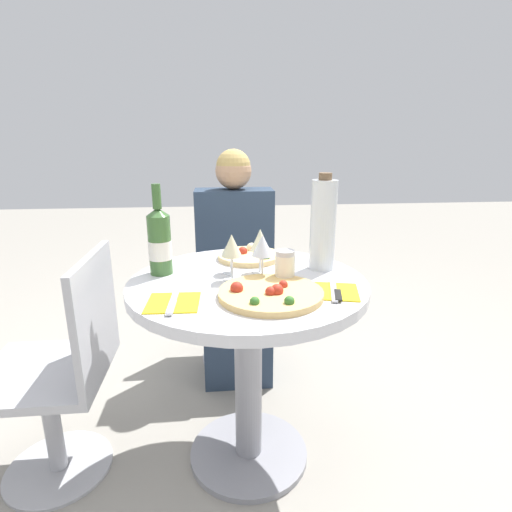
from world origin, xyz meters
TOP-DOWN VIEW (x-y plane):
  - ground_plane at (0.00, 0.00)m, footprint 12.00×12.00m
  - dining_table at (0.00, 0.00)m, footprint 0.80×0.80m
  - chair_behind_diner at (-0.01, 0.78)m, footprint 0.42×0.42m
  - seated_diner at (-0.01, 0.65)m, footprint 0.39×0.40m
  - chair_empty_side at (-0.64, 0.00)m, footprint 0.42×0.42m
  - pizza_large at (0.06, -0.16)m, footprint 0.32×0.32m
  - pizza_small_far at (0.03, 0.24)m, footprint 0.25×0.25m
  - wine_bottle at (-0.30, 0.09)m, footprint 0.08×0.08m
  - tall_carafe at (0.28, 0.09)m, footprint 0.09×0.09m
  - sugar_shaker at (0.12, -0.03)m, footprint 0.07×0.07m
  - wine_glass_front_right at (0.05, 0.00)m, footprint 0.07×0.07m
  - wine_glass_front_left at (-0.05, 0.00)m, footprint 0.07×0.07m
  - wine_glass_back_left at (-0.05, 0.07)m, footprint 0.07×0.07m
  - wine_glass_back_right at (0.05, 0.07)m, footprint 0.07×0.07m
  - place_setting_left at (-0.23, -0.18)m, footprint 0.15×0.19m
  - place_setting_right at (0.26, -0.14)m, footprint 0.18×0.19m

SIDE VIEW (x-z plane):
  - ground_plane at x=0.00m, z-range 0.00..0.00m
  - chair_behind_diner at x=-0.01m, z-range -0.01..0.81m
  - chair_empty_side at x=-0.64m, z-range -0.01..0.81m
  - seated_diner at x=-0.01m, z-range -0.07..1.07m
  - dining_table at x=0.00m, z-range 0.18..0.91m
  - place_setting_left at x=-0.23m, z-range 0.72..0.73m
  - place_setting_right at x=0.26m, z-range 0.72..0.73m
  - pizza_large at x=0.06m, z-range 0.71..0.76m
  - pizza_small_far at x=0.03m, z-range 0.71..0.76m
  - sugar_shaker at x=0.12m, z-range 0.72..0.83m
  - wine_glass_back_left at x=-0.05m, z-range 0.75..0.88m
  - wine_glass_front_right at x=0.05m, z-range 0.76..0.92m
  - wine_glass_back_right at x=0.05m, z-range 0.76..0.92m
  - wine_bottle at x=-0.30m, z-range 0.68..1.00m
  - wine_glass_front_left at x=-0.05m, z-range 0.76..0.92m
  - tall_carafe at x=0.28m, z-range 0.72..1.06m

